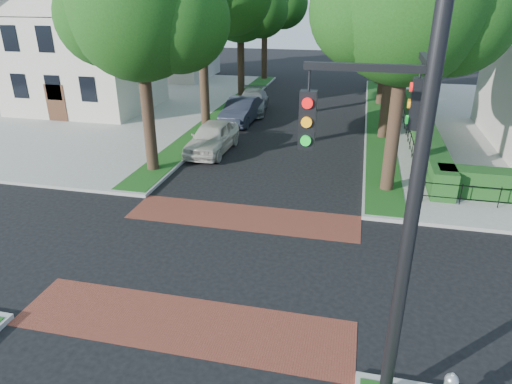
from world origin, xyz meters
TOP-DOWN VIEW (x-y plane):
  - ground at (0.00, 0.00)m, footprint 120.00×120.00m
  - sidewalk_nw at (-19.50, 19.00)m, footprint 30.00×30.00m
  - crosswalk_far at (0.00, 3.20)m, footprint 9.00×2.20m
  - crosswalk_near at (0.00, -3.20)m, footprint 9.00×2.20m
  - grass_strip_ne at (5.40, 19.10)m, footprint 1.60×29.80m
  - grass_strip_nw at (-5.40, 19.10)m, footprint 1.60×29.80m
  - tree_right_near at (5.60, 7.24)m, footprint 7.75×6.67m
  - tree_right_far at (5.60, 24.22)m, footprint 7.25×6.23m
  - tree_right_back at (5.60, 33.23)m, footprint 7.50×6.45m
  - tree_left_near at (-5.40, 7.23)m, footprint 7.50×6.45m
  - tree_left_far at (-5.40, 24.22)m, footprint 7.00×6.02m
  - hedge_main_road at (7.70, 15.00)m, footprint 1.00×18.00m
  - fence_main_road at (6.90, 15.00)m, footprint 0.06×18.00m
  - house_left_near at (-15.49, 17.99)m, footprint 10.00×9.00m
  - house_left_far at (-15.49, 31.99)m, footprint 10.00×9.00m
  - traffic_signal at (4.89, -4.41)m, footprint 2.17×2.00m
  - parked_car_front at (-3.60, 10.53)m, footprint 2.11×4.90m
  - parked_car_middle at (-3.60, 16.69)m, footprint 1.91×5.05m
  - parked_car_rear at (-3.60, 19.90)m, footprint 2.75×5.43m

SIDE VIEW (x-z plane):
  - ground at x=0.00m, z-range 0.00..0.00m
  - crosswalk_far at x=0.00m, z-range 0.00..0.01m
  - crosswalk_near at x=0.00m, z-range 0.00..0.01m
  - sidewalk_nw at x=-19.50m, z-range 0.00..0.15m
  - grass_strip_ne at x=5.40m, z-range 0.15..0.17m
  - grass_strip_nw at x=-5.40m, z-range 0.15..0.17m
  - fence_main_road at x=6.90m, z-range 0.15..1.05m
  - hedge_main_road at x=7.70m, z-range 0.15..1.35m
  - parked_car_rear at x=-3.60m, z-range 0.00..1.51m
  - parked_car_middle at x=-3.60m, z-range 0.00..1.65m
  - parked_car_front at x=-3.60m, z-range 0.00..1.65m
  - traffic_signal at x=4.89m, z-range 0.71..8.71m
  - house_left_near at x=-15.49m, z-range -0.03..10.11m
  - house_left_far at x=-15.49m, z-range -0.03..10.11m
  - tree_right_far at x=5.60m, z-range 2.04..11.78m
  - tree_left_far at x=-5.40m, z-range 2.19..12.05m
  - tree_right_back at x=5.60m, z-range 2.17..12.37m
  - tree_left_near at x=-5.40m, z-range 2.17..12.37m
  - tree_right_near at x=5.60m, z-range 2.30..12.96m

